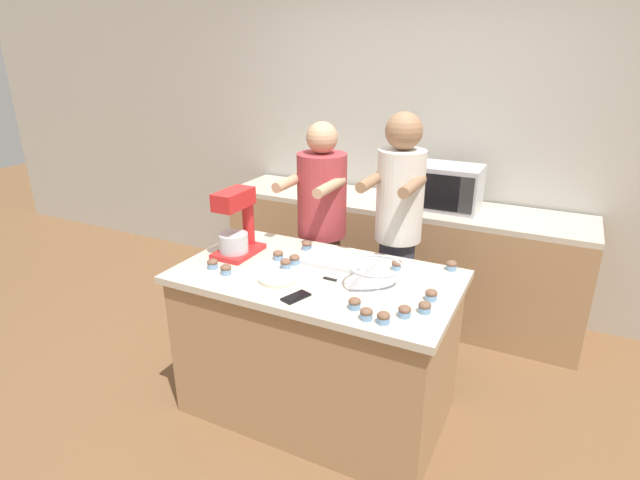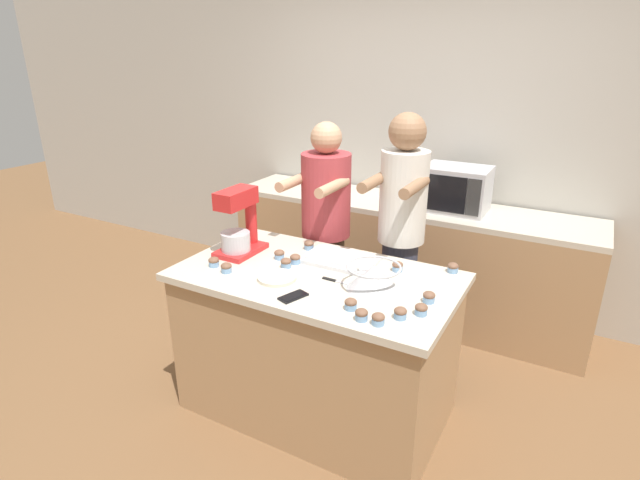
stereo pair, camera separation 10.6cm
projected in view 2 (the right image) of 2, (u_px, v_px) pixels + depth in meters
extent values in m
plane|color=brown|center=(317.00, 406.00, 3.01)|extent=(16.00, 16.00, 0.00)
cube|color=#B2ADA3|center=(424.00, 139.00, 3.95)|extent=(10.00, 0.06, 2.70)
cube|color=#A87F56|center=(316.00, 347.00, 2.86)|extent=(1.45, 0.80, 0.84)
cube|color=beige|center=(316.00, 277.00, 2.70)|extent=(1.51, 0.85, 0.04)
cube|color=#A87F56|center=(402.00, 260.00, 4.00)|extent=(2.80, 0.60, 0.87)
cube|color=beige|center=(406.00, 205.00, 3.83)|extent=(2.80, 0.60, 0.04)
cylinder|color=brown|center=(326.00, 292.00, 3.48)|extent=(0.25, 0.25, 0.86)
cylinder|color=#A8383D|center=(326.00, 195.00, 3.22)|extent=(0.32, 0.32, 0.54)
sphere|color=tan|center=(326.00, 138.00, 3.09)|extent=(0.20, 0.20, 0.20)
cylinder|color=tan|center=(294.00, 181.00, 3.11)|extent=(0.06, 0.34, 0.06)
cylinder|color=tan|center=(333.00, 187.00, 2.98)|extent=(0.06, 0.34, 0.06)
cylinder|color=#33384C|center=(397.00, 306.00, 3.23)|extent=(0.22, 0.22, 0.92)
cylinder|color=silver|center=(403.00, 197.00, 2.96)|extent=(0.28, 0.28, 0.55)
sphere|color=#936B4C|center=(407.00, 131.00, 2.83)|extent=(0.22, 0.22, 0.22)
cylinder|color=#936B4C|center=(374.00, 182.00, 2.84)|extent=(0.06, 0.34, 0.06)
cylinder|color=#936B4C|center=(415.00, 187.00, 2.73)|extent=(0.06, 0.34, 0.06)
cube|color=red|center=(241.00, 250.00, 2.97)|extent=(0.20, 0.30, 0.03)
cylinder|color=red|center=(251.00, 221.00, 3.01)|extent=(0.07, 0.07, 0.26)
cube|color=red|center=(236.00, 198.00, 2.84)|extent=(0.13, 0.26, 0.10)
cylinder|color=#BCBCC1|center=(236.00, 241.00, 2.91)|extent=(0.17, 0.17, 0.11)
cone|color=#BCBCC1|center=(373.00, 278.00, 2.50)|extent=(0.27, 0.27, 0.13)
torus|color=#BCBCC1|center=(374.00, 267.00, 2.48)|extent=(0.28, 0.28, 0.01)
cube|color=silver|center=(340.00, 260.00, 2.84)|extent=(0.41, 0.27, 0.02)
cube|color=white|center=(340.00, 257.00, 2.83)|extent=(0.34, 0.21, 0.02)
cube|color=#B7B7BC|center=(456.00, 189.00, 3.60)|extent=(0.46, 0.34, 0.32)
cube|color=black|center=(443.00, 194.00, 3.48)|extent=(0.31, 0.01, 0.26)
cube|color=#2D2D2D|center=(473.00, 198.00, 3.38)|extent=(0.09, 0.01, 0.26)
cube|color=black|center=(293.00, 297.00, 2.43)|extent=(0.11, 0.16, 0.01)
cube|color=black|center=(293.00, 295.00, 2.43)|extent=(0.10, 0.14, 0.00)
cylinder|color=beige|center=(277.00, 278.00, 2.62)|extent=(0.21, 0.21, 0.02)
cube|color=#BCBCC1|center=(348.00, 284.00, 2.56)|extent=(0.14, 0.02, 0.01)
cube|color=black|center=(329.00, 279.00, 2.62)|extent=(0.08, 0.02, 0.01)
cylinder|color=#759EC6|center=(421.00, 312.00, 2.27)|extent=(0.06, 0.06, 0.03)
ellipsoid|color=brown|center=(421.00, 307.00, 2.26)|extent=(0.06, 0.06, 0.04)
cylinder|color=#759EC6|center=(295.00, 261.00, 2.81)|extent=(0.06, 0.06, 0.03)
ellipsoid|color=brown|center=(295.00, 257.00, 2.81)|extent=(0.06, 0.06, 0.04)
cylinder|color=#759EC6|center=(226.00, 270.00, 2.70)|extent=(0.06, 0.06, 0.03)
ellipsoid|color=brown|center=(226.00, 266.00, 2.69)|extent=(0.06, 0.06, 0.04)
cylinder|color=#759EC6|center=(309.00, 247.00, 3.01)|extent=(0.06, 0.06, 0.03)
ellipsoid|color=brown|center=(309.00, 243.00, 3.00)|extent=(0.06, 0.06, 0.04)
cylinder|color=#759EC6|center=(453.00, 270.00, 2.70)|extent=(0.06, 0.06, 0.03)
ellipsoid|color=brown|center=(453.00, 266.00, 2.69)|extent=(0.06, 0.06, 0.04)
cylinder|color=#759EC6|center=(429.00, 299.00, 2.38)|extent=(0.06, 0.06, 0.03)
ellipsoid|color=brown|center=(429.00, 295.00, 2.38)|extent=(0.06, 0.06, 0.04)
cylinder|color=#759EC6|center=(361.00, 317.00, 2.23)|extent=(0.06, 0.06, 0.03)
ellipsoid|color=brown|center=(362.00, 313.00, 2.22)|extent=(0.06, 0.06, 0.04)
cylinder|color=#759EC6|center=(400.00, 316.00, 2.24)|extent=(0.06, 0.06, 0.03)
ellipsoid|color=brown|center=(400.00, 311.00, 2.23)|extent=(0.06, 0.06, 0.04)
cylinder|color=#759EC6|center=(214.00, 264.00, 2.78)|extent=(0.06, 0.06, 0.03)
ellipsoid|color=brown|center=(214.00, 260.00, 2.77)|extent=(0.06, 0.06, 0.04)
cylinder|color=#759EC6|center=(279.00, 257.00, 2.88)|extent=(0.06, 0.06, 0.03)
ellipsoid|color=brown|center=(279.00, 253.00, 2.87)|extent=(0.06, 0.06, 0.04)
cylinder|color=#759EC6|center=(351.00, 306.00, 2.32)|extent=(0.06, 0.06, 0.03)
ellipsoid|color=brown|center=(351.00, 302.00, 2.31)|extent=(0.06, 0.06, 0.04)
cylinder|color=#759EC6|center=(286.00, 265.00, 2.76)|extent=(0.06, 0.06, 0.03)
ellipsoid|color=brown|center=(286.00, 261.00, 2.75)|extent=(0.06, 0.06, 0.04)
cylinder|color=#759EC6|center=(397.00, 269.00, 2.72)|extent=(0.06, 0.06, 0.03)
ellipsoid|color=brown|center=(398.00, 265.00, 2.71)|extent=(0.06, 0.06, 0.04)
cylinder|color=#759EC6|center=(378.00, 322.00, 2.19)|extent=(0.06, 0.06, 0.03)
ellipsoid|color=brown|center=(378.00, 317.00, 2.18)|extent=(0.06, 0.06, 0.04)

